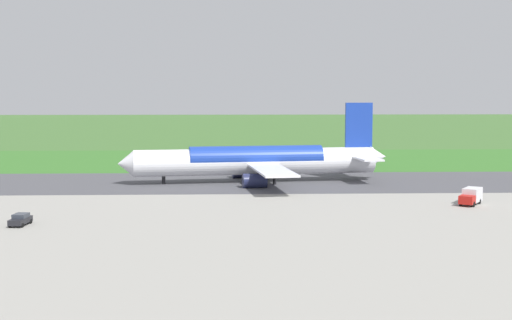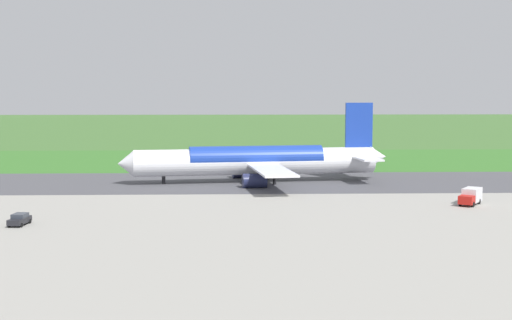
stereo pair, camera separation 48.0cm
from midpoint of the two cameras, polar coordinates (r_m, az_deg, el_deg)
ground_plane at (r=137.17m, az=-1.29°, el=-1.87°), size 800.00×800.00×0.00m
runway_asphalt at (r=137.16m, az=-1.29°, el=-1.86°), size 600.00×32.02×0.06m
apron_concrete at (r=71.77m, az=-0.54°, el=-8.88°), size 440.00×110.00×0.05m
grass_verge_foreground at (r=172.45m, az=-1.45°, el=-0.31°), size 600.00×80.00×0.04m
airliner_main at (r=136.79m, az=0.06°, el=-0.06°), size 54.11×44.41×15.88m
service_car_followme at (r=98.74m, az=-19.03°, el=-4.67°), size 2.28×4.37×1.62m
service_truck_fuel at (r=115.37m, az=17.24°, el=-2.87°), size 5.18×6.04×2.65m
no_stopping_sign at (r=169.48m, az=-8.63°, el=-0.02°), size 0.60×0.10×2.30m
traffic_cone_orange at (r=174.22m, az=-10.69°, el=-0.26°), size 0.40×0.40×0.55m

